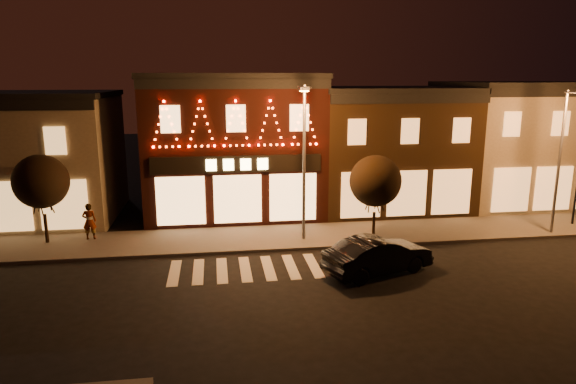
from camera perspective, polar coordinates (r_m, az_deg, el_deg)
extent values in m
plane|color=black|center=(18.64, -4.00, -13.04)|extent=(120.00, 120.00, 0.00)
cube|color=#47423D|center=(26.21, -0.97, -5.08)|extent=(44.00, 4.00, 0.15)
cube|color=#796E56|center=(33.27, -29.09, 3.19)|extent=(12.00, 8.00, 7.00)
cube|color=black|center=(31.04, -6.10, 5.09)|extent=(10.00, 8.00, 8.00)
cube|color=black|center=(30.77, -6.29, 12.77)|extent=(10.20, 8.20, 0.30)
cube|color=black|center=(26.73, -5.93, 11.93)|extent=(10.00, 0.25, 0.50)
cube|color=black|center=(27.05, -5.73, 3.11)|extent=(9.00, 0.15, 0.90)
cube|color=#FFD87F|center=(26.95, -5.72, 3.07)|extent=(3.40, 0.08, 0.60)
cube|color=#362312|center=(32.86, 10.76, 4.65)|extent=(9.00, 8.00, 7.20)
cube|color=black|center=(32.55, 11.04, 11.20)|extent=(9.20, 8.20, 0.30)
cube|color=black|center=(28.77, 13.68, 10.10)|extent=(9.00, 0.25, 0.50)
cube|color=#796E56|center=(36.76, 24.21, 4.83)|extent=(9.00, 8.00, 7.50)
cube|color=black|center=(36.50, 24.77, 10.90)|extent=(9.20, 8.20, 0.30)
cube|color=black|center=(33.17, 28.51, 9.77)|extent=(9.00, 0.25, 0.50)
cylinder|color=#59595E|center=(24.88, 1.80, 3.12)|extent=(0.15, 0.15, 7.59)
cylinder|color=#59595E|center=(23.77, 1.84, 11.64)|extent=(0.38, 1.51, 0.09)
cube|color=#59595E|center=(23.02, 1.80, 11.49)|extent=(0.52, 0.35, 0.17)
cube|color=orange|center=(23.02, 1.80, 11.23)|extent=(0.39, 0.26, 0.05)
cylinder|color=#59595E|center=(29.42, 28.06, 2.85)|extent=(0.15, 0.15, 7.31)
cylinder|color=#59595E|center=(28.49, 29.56, 9.66)|extent=(0.23, 1.46, 0.09)
cylinder|color=black|center=(27.66, -25.44, -3.69)|extent=(0.16, 0.16, 1.43)
sphere|color=black|center=(27.14, -25.91, 1.07)|extent=(2.61, 2.61, 2.61)
cylinder|color=black|center=(25.84, 9.56, -3.74)|extent=(0.15, 0.15, 1.39)
sphere|color=black|center=(25.29, 9.75, 1.22)|extent=(2.54, 2.54, 2.54)
imported|color=black|center=(21.87, 10.05, -7.00)|extent=(5.04, 3.22, 1.57)
imported|color=gray|center=(27.30, -21.34, -3.07)|extent=(0.69, 0.46, 1.84)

